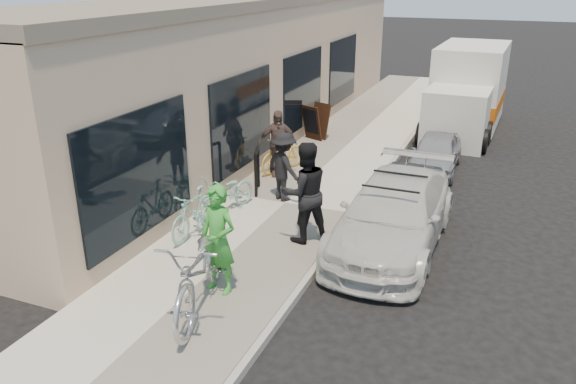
% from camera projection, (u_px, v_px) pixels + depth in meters
% --- Properties ---
extents(ground, '(120.00, 120.00, 0.00)m').
position_uv_depth(ground, '(329.00, 295.00, 9.01)').
color(ground, black).
rests_on(ground, ground).
extents(sidewalk, '(3.00, 34.00, 0.15)m').
position_uv_depth(sidewalk, '(285.00, 206.00, 12.27)').
color(sidewalk, beige).
rests_on(sidewalk, ground).
extents(curb, '(0.12, 34.00, 0.13)m').
position_uv_depth(curb, '(353.00, 217.00, 11.73)').
color(curb, '#A29E94').
rests_on(curb, ground).
extents(storefront, '(3.60, 20.00, 4.22)m').
position_uv_depth(storefront, '(249.00, 68.00, 16.96)').
color(storefront, tan).
rests_on(storefront, ground).
extents(bike_rack, '(0.29, 0.67, 0.99)m').
position_uv_depth(bike_rack, '(257.00, 167.00, 12.65)').
color(bike_rack, black).
rests_on(bike_rack, sidewalk).
extents(sandwich_board, '(0.84, 0.84, 1.05)m').
position_uv_depth(sandwich_board, '(315.00, 122.00, 16.71)').
color(sandwich_board, black).
rests_on(sandwich_board, sidewalk).
extents(sedan_white, '(1.86, 4.47, 1.33)m').
position_uv_depth(sedan_white, '(394.00, 214.00, 10.43)').
color(sedan_white, silver).
rests_on(sedan_white, ground).
extents(sedan_silver, '(1.19, 2.88, 0.98)m').
position_uv_depth(sedan_silver, '(436.00, 153.00, 14.50)').
color(sedan_silver, '#A8A8AE').
rests_on(sedan_silver, ground).
extents(moving_truck, '(2.20, 5.47, 2.66)m').
position_uv_depth(moving_truck, '(467.00, 93.00, 18.19)').
color(moving_truck, silver).
rests_on(moving_truck, ground).
extents(tandem_bike, '(1.46, 2.60, 1.29)m').
position_uv_depth(tandem_bike, '(202.00, 269.00, 8.18)').
color(tandem_bike, silver).
rests_on(tandem_bike, sidewalk).
extents(woman_rider, '(0.70, 0.53, 1.75)m').
position_uv_depth(woman_rider, '(218.00, 240.00, 8.57)').
color(woman_rider, green).
rests_on(woman_rider, sidewalk).
extents(man_standing, '(1.17, 1.15, 1.90)m').
position_uv_depth(man_standing, '(305.00, 192.00, 10.20)').
color(man_standing, black).
rests_on(man_standing, sidewalk).
extents(cruiser_bike_a, '(0.49, 1.53, 0.91)m').
position_uv_depth(cruiser_bike_a, '(194.00, 213.00, 10.59)').
color(cruiser_bike_a, '#7BB8AA').
rests_on(cruiser_bike_a, sidewalk).
extents(cruiser_bike_b, '(1.02, 1.69, 0.84)m').
position_uv_depth(cruiser_bike_b, '(226.00, 193.00, 11.62)').
color(cruiser_bike_b, '#7BB8AA').
rests_on(cruiser_bike_b, sidewalk).
extents(cruiser_bike_c, '(0.93, 1.54, 0.90)m').
position_uv_depth(cruiser_bike_c, '(283.00, 154.00, 14.04)').
color(cruiser_bike_c, gold).
rests_on(cruiser_bike_c, sidewalk).
extents(bystander_a, '(1.14, 0.97, 1.53)m').
position_uv_depth(bystander_a, '(283.00, 167.00, 12.14)').
color(bystander_a, black).
rests_on(bystander_a, sidewalk).
extents(bystander_b, '(1.02, 0.85, 1.63)m').
position_uv_depth(bystander_b, '(277.00, 143.00, 13.61)').
color(bystander_b, brown).
rests_on(bystander_b, sidewalk).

